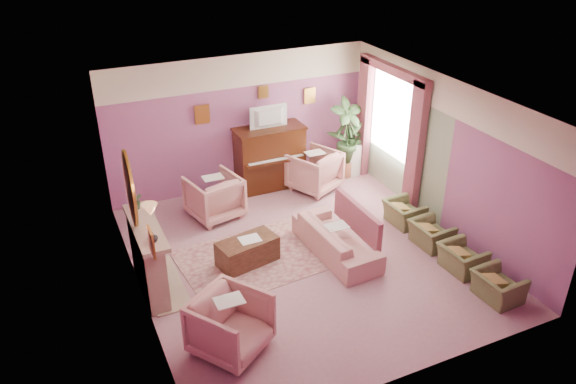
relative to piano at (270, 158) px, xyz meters
name	(u,v)px	position (x,y,z in m)	size (l,w,h in m)	color
floor	(304,256)	(-0.50, -2.68, -0.65)	(5.50, 6.00, 0.01)	#A26E79
ceiling	(307,100)	(-0.50, -2.68, 2.15)	(5.50, 6.00, 0.01)	beige
wall_back	(241,123)	(-0.50, 0.32, 0.75)	(5.50, 0.02, 2.80)	#815284
wall_front	(417,289)	(-0.50, -5.68, 0.75)	(5.50, 0.02, 2.80)	#815284
wall_left	(133,220)	(-3.25, -2.68, 0.75)	(0.02, 6.00, 2.80)	#815284
wall_right	(443,155)	(2.25, -2.68, 0.75)	(0.02, 6.00, 2.80)	#815284
picture_rail_band	(239,71)	(-0.50, 0.31, 1.82)	(5.50, 0.01, 0.65)	beige
stripe_panel	(399,146)	(2.23, -1.38, 0.42)	(0.01, 3.00, 2.15)	#8F9F7C
fireplace_surround	(148,259)	(-3.09, -2.48, -0.10)	(0.30, 1.40, 1.10)	tan
fireplace_inset	(155,266)	(-2.99, -2.48, -0.25)	(0.18, 0.72, 0.68)	black
fire_ember	(159,274)	(-2.95, -2.48, -0.43)	(0.06, 0.54, 0.10)	#F73D16
mantel_shelf	(145,227)	(-3.06, -2.48, 0.47)	(0.40, 1.55, 0.07)	tan
hearth	(164,284)	(-2.89, -2.48, -0.64)	(0.55, 1.50, 0.02)	tan
mirror_frame	(130,189)	(-3.20, -2.48, 1.15)	(0.04, 0.72, 1.20)	#AA772C
mirror_glass	(132,188)	(-3.17, -2.48, 1.15)	(0.01, 0.60, 1.06)	silver
sconce_shade	(150,210)	(-3.12, -3.53, 1.33)	(0.20, 0.20, 0.16)	tan
piano	(270,158)	(0.00, 0.00, 0.00)	(1.40, 0.60, 1.30)	#38180A
piano_keyshelf	(276,162)	(0.00, -0.35, 0.07)	(1.30, 0.12, 0.06)	#38180A
piano_keys	(276,160)	(0.00, -0.35, 0.11)	(1.20, 0.08, 0.02)	silver
piano_top	(269,129)	(0.00, 0.00, 0.66)	(1.45, 0.65, 0.04)	#38180A
television	(270,116)	(0.00, -0.05, 0.95)	(0.80, 0.12, 0.48)	black
print_back_left	(202,114)	(-1.30, 0.28, 1.07)	(0.30, 0.03, 0.38)	#AA772C
print_back_right	(310,96)	(1.05, 0.28, 1.13)	(0.26, 0.03, 0.34)	#AA772C
print_back_mid	(263,92)	(0.00, 0.28, 1.35)	(0.22, 0.03, 0.26)	#AA772C
print_left_wall	(151,242)	(-3.21, -3.88, 1.07)	(0.03, 0.28, 0.36)	#AA772C
window_blind	(393,112)	(2.20, -1.13, 1.05)	(0.03, 1.40, 1.80)	beige
curtain_left	(415,148)	(2.12, -2.05, 0.65)	(0.16, 0.34, 2.60)	#87404E
curtain_right	(364,117)	(2.12, -0.21, 0.65)	(0.16, 0.34, 2.60)	#87404E
pelmet	(394,70)	(2.12, -1.13, 1.91)	(0.16, 2.20, 0.16)	#87404E
mantel_plant	(137,201)	(-3.05, -1.93, 0.64)	(0.16, 0.16, 0.28)	#2D4A24
mantel_vase	(153,237)	(-3.05, -2.98, 0.58)	(0.16, 0.16, 0.16)	beige
area_rug	(256,258)	(-1.29, -2.40, -0.64)	(2.50, 1.80, 0.01)	#A46F6B
coffee_table	(247,251)	(-1.45, -2.46, -0.43)	(1.00, 0.50, 0.45)	#462819
table_paper	(250,239)	(-1.40, -2.46, -0.20)	(0.35, 0.28, 0.01)	white
sofa	(336,234)	(0.04, -2.82, -0.27)	(0.63, 1.89, 0.77)	tan
sofa_throw	(357,218)	(0.44, -2.82, -0.05)	(0.10, 1.43, 0.53)	#87404E
floral_armchair_left	(214,195)	(-1.46, -0.73, -0.18)	(0.90, 0.90, 0.94)	tan
floral_armchair_right	(314,169)	(0.79, -0.51, -0.18)	(0.90, 0.90, 0.94)	tan
floral_armchair_front	(230,322)	(-2.38, -4.28, -0.18)	(0.90, 0.90, 0.94)	tan
olive_chair_a	(498,282)	(1.68, -4.94, -0.35)	(0.49, 0.69, 0.60)	#5F643A
olive_chair_b	(462,255)	(1.68, -4.12, -0.35)	(0.49, 0.69, 0.60)	#5F643A
olive_chair_c	(431,231)	(1.68, -3.30, -0.35)	(0.49, 0.69, 0.60)	#5F643A
olive_chair_d	(404,210)	(1.68, -2.48, -0.35)	(0.49, 0.69, 0.60)	#5F643A
side_table	(350,158)	(1.89, -0.12, -0.30)	(0.52, 0.52, 0.70)	silver
side_plant_big	(352,136)	(1.89, -0.12, 0.22)	(0.30, 0.30, 0.34)	#2D4A24
side_plant_small	(359,138)	(2.01, -0.22, 0.19)	(0.16, 0.16, 0.28)	#2D4A24
palm_pot	(345,168)	(1.70, -0.22, -0.48)	(0.34, 0.34, 0.34)	brown
palm_plant	(347,131)	(1.70, -0.22, 0.41)	(0.76, 0.76, 1.44)	#2D4A24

